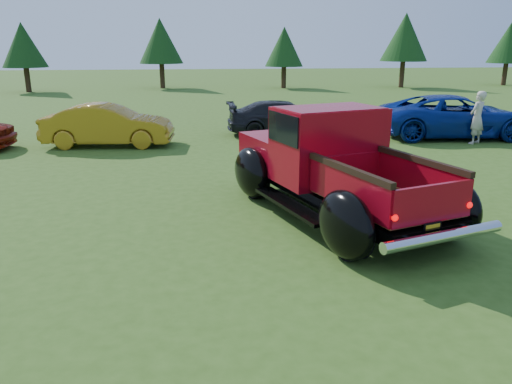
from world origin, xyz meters
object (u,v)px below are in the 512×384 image
tree_mid_right (284,47)px  show_car_yellow (108,125)px  show_car_grey (285,118)px  show_car_blue (455,116)px  tree_mid_left (160,41)px  pickup_truck (327,162)px  tree_far_east (509,43)px  spectator (477,118)px  tree_west (23,45)px  tree_east (405,37)px

tree_mid_right → show_car_yellow: 23.23m
show_car_grey → show_car_blue: 6.03m
tree_mid_left → tree_mid_right: (9.00, -1.00, -0.41)m
tree_mid_right → pickup_truck: tree_mid_right is taller
tree_mid_right → show_car_blue: size_ratio=0.83×
show_car_grey → tree_far_east: bearing=-47.0°
tree_mid_left → pickup_truck: size_ratio=0.85×
tree_far_east → show_car_grey: size_ratio=1.15×
pickup_truck → show_car_grey: (0.71, 8.67, -0.37)m
spectator → show_car_blue: bearing=-117.2°
tree_far_east → pickup_truck: 36.41m
tree_west → show_car_yellow: size_ratio=1.12×
spectator → tree_west: bearing=-77.5°
show_car_yellow → show_car_blue: size_ratio=0.77×
tree_west → tree_east: 27.01m
tree_west → spectator: tree_west is taller
tree_mid_right → show_car_blue: bearing=-83.4°
tree_east → show_car_yellow: size_ratio=1.32×
show_car_grey → pickup_truck: bearing=175.1°
tree_mid_left → tree_far_east: bearing=-1.1°
show_car_grey → tree_west: bearing=37.8°
tree_east → show_car_blue: tree_east is taller
show_car_yellow → spectator: 12.08m
tree_mid_left → tree_west: bearing=-167.5°
tree_east → show_car_yellow: tree_east is taller
tree_far_east → show_car_blue: (-15.56, -21.44, -2.51)m
tree_west → show_car_grey: tree_west is taller
show_car_blue → tree_west: bearing=51.3°
tree_mid_left → pickup_truck: bearing=-80.6°
show_car_grey → spectator: bearing=-113.2°
tree_mid_left → tree_east: 18.06m
tree_mid_right → tree_east: 9.04m
tree_mid_right → show_car_yellow: bearing=-114.3°
tree_west → tree_mid_left: (9.00, 2.00, 0.27)m
tree_west → pickup_truck: tree_west is taller
tree_west → tree_east: size_ratio=0.85×
show_car_blue → spectator: spectator is taller
show_car_blue → tree_mid_left: bearing=33.2°
tree_mid_right → tree_far_east: (18.00, 0.50, 0.27)m
show_car_grey → show_car_blue: size_ratio=0.79×
pickup_truck → spectator: (6.70, 6.12, -0.11)m
tree_mid_right → show_car_grey: tree_mid_right is taller
tree_far_east → show_car_grey: (-21.45, -20.13, -2.64)m
tree_east → show_car_yellow: 27.82m
tree_east → tree_far_east: tree_east is taller
show_car_blue → spectator: bearing=-169.9°
show_car_yellow → tree_west: bearing=27.6°
pickup_truck → show_car_grey: pickup_truck is taller
tree_mid_right → tree_far_east: tree_far_east is taller
tree_east → show_car_grey: bearing=-123.1°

